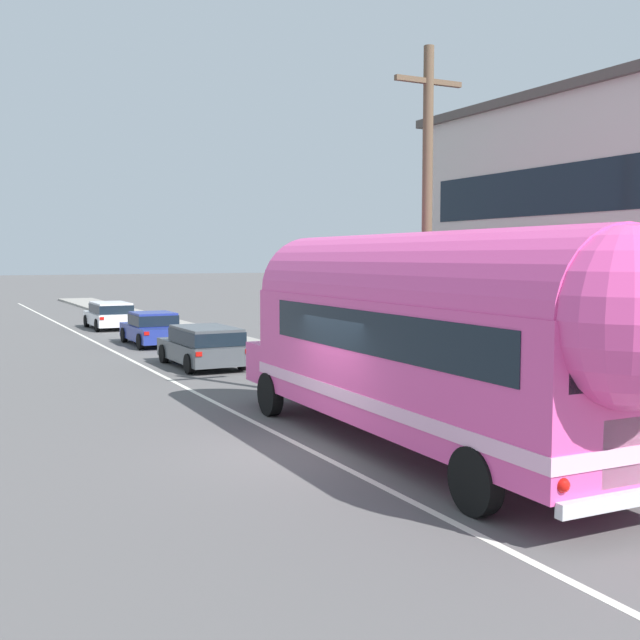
{
  "coord_description": "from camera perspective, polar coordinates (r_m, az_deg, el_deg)",
  "views": [
    {
      "loc": [
        -6.39,
        -12.97,
        3.68
      ],
      "look_at": [
        1.49,
        2.53,
        2.25
      ],
      "focal_mm": 43.5,
      "sensor_mm": 36.0,
      "label": 1
    }
  ],
  "objects": [
    {
      "name": "painted_bus",
      "position": [
        14.1,
        8.15,
        -0.95
      ],
      "size": [
        2.77,
        12.27,
        4.12
      ],
      "color": "#EA4C9E",
      "rests_on": "ground"
    },
    {
      "name": "car_second",
      "position": [
        33.0,
        -12.2,
        -0.54
      ],
      "size": [
        1.95,
        4.35,
        1.37
      ],
      "color": "navy",
      "rests_on": "ground"
    },
    {
      "name": "ground_plane",
      "position": [
        14.91,
        -0.72,
        -9.58
      ],
      "size": [
        300.0,
        300.0,
        0.0
      ],
      "primitive_type": "plane",
      "color": "#565454"
    },
    {
      "name": "utility_pole",
      "position": [
        18.39,
        7.88,
        6.97
      ],
      "size": [
        1.8,
        0.24,
        8.5
      ],
      "color": "brown",
      "rests_on": "ground"
    },
    {
      "name": "sidewalk_slab",
      "position": [
        25.81,
        -0.94,
        -3.33
      ],
      "size": [
        2.78,
        90.0,
        0.15
      ],
      "primitive_type": "cube",
      "color": "gray",
      "rests_on": "ground"
    },
    {
      "name": "car_lead",
      "position": [
        26.0,
        -8.54,
        -1.75
      ],
      "size": [
        2.01,
        4.29,
        1.37
      ],
      "color": "#474C51",
      "rests_on": "ground"
    },
    {
      "name": "lane_markings",
      "position": [
        26.46,
        -9.18,
        -3.35
      ],
      "size": [
        3.55,
        80.0,
        0.01
      ],
      "color": "silver",
      "rests_on": "ground"
    },
    {
      "name": "car_third",
      "position": [
        40.76,
        -15.2,
        0.45
      ],
      "size": [
        1.95,
        4.27,
        1.37
      ],
      "color": "white",
      "rests_on": "ground"
    }
  ]
}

